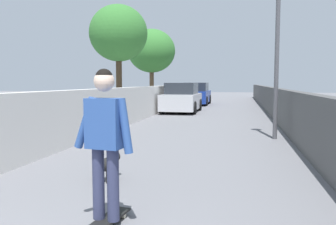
{
  "coord_description": "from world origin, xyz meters",
  "views": [
    {
      "loc": [
        -0.99,
        -1.31,
        1.58
      ],
      "look_at": [
        5.47,
        0.03,
        1.0
      ],
      "focal_mm": 37.14,
      "sensor_mm": 36.0,
      "label": 1
    }
  ],
  "objects_px": {
    "tree_left_far": "(118,34)",
    "skateboard": "(106,221)",
    "lamp_post": "(278,23)",
    "car_near": "(182,99)",
    "person_skateboarder": "(105,133)",
    "dog": "(109,163)",
    "car_far": "(196,94)",
    "tree_left_mid": "(152,51)"
  },
  "relations": [
    {
      "from": "skateboard",
      "to": "car_far",
      "type": "distance_m",
      "value": 20.95
    },
    {
      "from": "lamp_post",
      "to": "tree_left_far",
      "type": "bearing_deg",
      "value": 56.11
    },
    {
      "from": "lamp_post",
      "to": "skateboard",
      "type": "xyz_separation_m",
      "value": [
        -6.51,
        2.38,
        -3.12
      ]
    },
    {
      "from": "lamp_post",
      "to": "car_far",
      "type": "xyz_separation_m",
      "value": [
        14.37,
        3.96,
        -2.47
      ]
    },
    {
      "from": "lamp_post",
      "to": "person_skateboarder",
      "type": "relative_size",
      "value": 2.88
    },
    {
      "from": "tree_left_far",
      "to": "car_near",
      "type": "relative_size",
      "value": 1.24
    },
    {
      "from": "tree_left_far",
      "to": "car_far",
      "type": "distance_m",
      "value": 10.93
    },
    {
      "from": "tree_left_mid",
      "to": "person_skateboarder",
      "type": "height_order",
      "value": "tree_left_mid"
    },
    {
      "from": "skateboard",
      "to": "person_skateboarder",
      "type": "height_order",
      "value": "person_skateboarder"
    },
    {
      "from": "tree_left_far",
      "to": "dog",
      "type": "xyz_separation_m",
      "value": [
        -8.81,
        -2.97,
        -3.31
      ]
    },
    {
      "from": "lamp_post",
      "to": "car_near",
      "type": "distance_m",
      "value": 9.31
    },
    {
      "from": "skateboard",
      "to": "car_near",
      "type": "xyz_separation_m",
      "value": [
        14.56,
        1.58,
        0.65
      ]
    },
    {
      "from": "lamp_post",
      "to": "person_skateboarder",
      "type": "height_order",
      "value": "lamp_post"
    },
    {
      "from": "car_near",
      "to": "car_far",
      "type": "distance_m",
      "value": 6.32
    },
    {
      "from": "dog",
      "to": "lamp_post",
      "type": "bearing_deg",
      "value": -32.17
    },
    {
      "from": "dog",
      "to": "car_far",
      "type": "relative_size",
      "value": 0.49
    },
    {
      "from": "tree_left_far",
      "to": "car_far",
      "type": "xyz_separation_m",
      "value": [
        10.35,
        -2.02,
        -2.87
      ]
    },
    {
      "from": "tree_left_mid",
      "to": "person_skateboarder",
      "type": "xyz_separation_m",
      "value": [
        -16.53,
        -3.72,
        -2.35
      ]
    },
    {
      "from": "tree_left_mid",
      "to": "dog",
      "type": "height_order",
      "value": "tree_left_mid"
    },
    {
      "from": "tree_left_mid",
      "to": "tree_left_far",
      "type": "xyz_separation_m",
      "value": [
        -6.0,
        -0.11,
        0.2
      ]
    },
    {
      "from": "dog",
      "to": "car_near",
      "type": "bearing_deg",
      "value": 4.23
    },
    {
      "from": "skateboard",
      "to": "car_far",
      "type": "bearing_deg",
      "value": 4.34
    },
    {
      "from": "skateboard",
      "to": "person_skateboarder",
      "type": "distance_m",
      "value": 0.97
    },
    {
      "from": "tree_left_far",
      "to": "lamp_post",
      "type": "distance_m",
      "value": 7.22
    },
    {
      "from": "car_far",
      "to": "lamp_post",
      "type": "bearing_deg",
      "value": -164.58
    },
    {
      "from": "tree_left_far",
      "to": "lamp_post",
      "type": "height_order",
      "value": "tree_left_far"
    },
    {
      "from": "lamp_post",
      "to": "dog",
      "type": "bearing_deg",
      "value": 147.83
    },
    {
      "from": "person_skateboarder",
      "to": "skateboard",
      "type": "bearing_deg",
      "value": 1.19
    },
    {
      "from": "tree_left_mid",
      "to": "car_far",
      "type": "height_order",
      "value": "tree_left_mid"
    },
    {
      "from": "skateboard",
      "to": "dog",
      "type": "relative_size",
      "value": 0.4
    },
    {
      "from": "dog",
      "to": "car_far",
      "type": "xyz_separation_m",
      "value": [
        19.16,
        0.95,
        0.44
      ]
    },
    {
      "from": "tree_left_mid",
      "to": "dog",
      "type": "distance_m",
      "value": 15.44
    },
    {
      "from": "tree_left_mid",
      "to": "person_skateboarder",
      "type": "bearing_deg",
      "value": -167.32
    },
    {
      "from": "tree_left_far",
      "to": "skateboard",
      "type": "bearing_deg",
      "value": -161.11
    },
    {
      "from": "dog",
      "to": "car_near",
      "type": "relative_size",
      "value": 0.53
    },
    {
      "from": "person_skateboarder",
      "to": "tree_left_mid",
      "type": "bearing_deg",
      "value": 12.68
    },
    {
      "from": "dog",
      "to": "car_far",
      "type": "bearing_deg",
      "value": 2.84
    },
    {
      "from": "car_near",
      "to": "skateboard",
      "type": "bearing_deg",
      "value": -173.79
    },
    {
      "from": "car_near",
      "to": "car_far",
      "type": "xyz_separation_m",
      "value": [
        6.32,
        -0.0,
        0.0
      ]
    },
    {
      "from": "lamp_post",
      "to": "skateboard",
      "type": "relative_size",
      "value": 5.74
    },
    {
      "from": "car_far",
      "to": "tree_left_mid",
      "type": "bearing_deg",
      "value": 153.86
    },
    {
      "from": "tree_left_far",
      "to": "person_skateboarder",
      "type": "bearing_deg",
      "value": -161.11
    }
  ]
}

